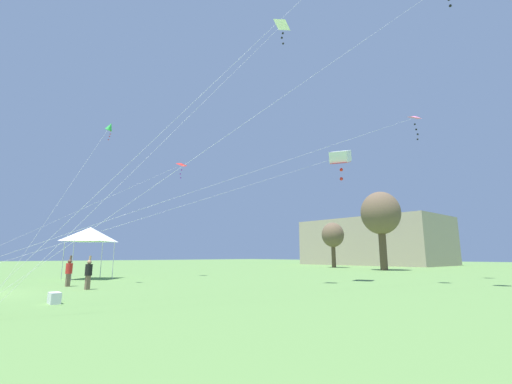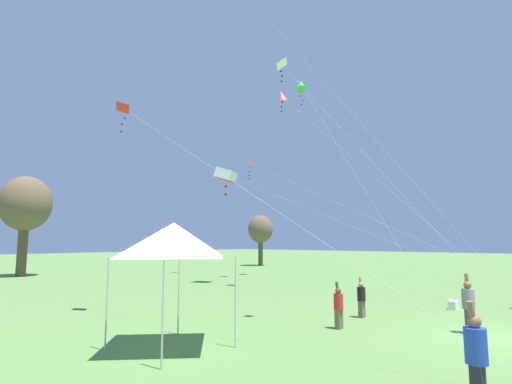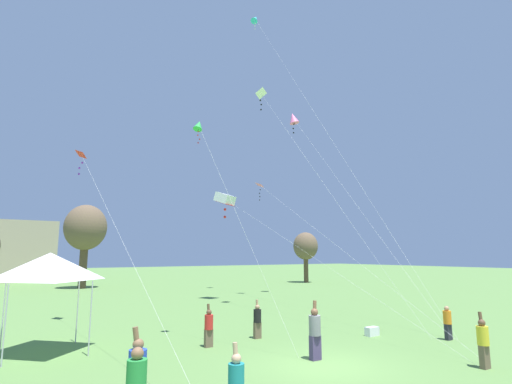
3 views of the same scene
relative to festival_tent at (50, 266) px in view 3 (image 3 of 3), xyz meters
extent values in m
plane|color=#5B8442|center=(7.98, -7.21, -3.33)|extent=(220.00, 220.00, 0.00)
cylinder|color=brown|center=(6.80, 31.17, -0.93)|extent=(0.87, 0.87, 4.79)
ellipsoid|color=brown|center=(6.80, 31.17, 3.55)|extent=(4.70, 4.70, 5.22)
cylinder|color=brown|center=(34.21, 24.57, -1.61)|extent=(0.63, 0.63, 3.44)
ellipsoid|color=brown|center=(34.21, 24.57, 1.61)|extent=(3.38, 3.38, 3.75)
cylinder|color=#B7B7BC|center=(-1.39, -1.39, -1.93)|extent=(0.05, 0.05, 2.79)
cylinder|color=#B7B7BC|center=(1.39, -1.39, -1.93)|extent=(0.05, 0.05, 2.79)
cylinder|color=#B7B7BC|center=(-1.39, 1.39, -1.93)|extent=(0.05, 0.05, 2.79)
cylinder|color=#B7B7BC|center=(1.39, 1.39, -1.93)|extent=(0.05, 0.05, 2.79)
pyramid|color=white|center=(0.00, 0.00, 0.01)|extent=(3.10, 3.10, 1.09)
cube|color=white|center=(13.40, -4.71, -3.13)|extent=(0.67, 0.34, 0.41)
cube|color=brown|center=(12.27, -10.52, -2.95)|extent=(0.36, 0.20, 0.76)
cylinder|color=yellow|center=(12.27, -10.52, -2.26)|extent=(0.38, 0.38, 0.63)
sphere|color=brown|center=(12.27, -10.52, -1.84)|extent=(0.24, 0.24, 0.24)
cylinder|color=brown|center=(12.30, -10.49, -1.74)|extent=(0.21, 0.23, 0.55)
cube|color=#473860|center=(8.22, -6.55, -2.90)|extent=(0.41, 0.23, 0.86)
cylinder|color=slate|center=(8.22, -6.55, -2.11)|extent=(0.43, 0.43, 0.71)
sphere|color=brown|center=(8.22, -6.55, -1.63)|extent=(0.27, 0.27, 0.27)
cylinder|color=brown|center=(8.24, -6.54, -1.52)|extent=(0.23, 0.20, 0.61)
cube|color=#282833|center=(15.53, -7.25, -2.98)|extent=(0.33, 0.18, 0.70)
cylinder|color=orange|center=(15.53, -7.25, -2.34)|extent=(0.35, 0.35, 0.58)
sphere|color=tan|center=(15.53, -7.25, -1.95)|extent=(0.22, 0.22, 0.22)
cube|color=brown|center=(5.86, -2.58, -2.97)|extent=(0.34, 0.19, 0.71)
cylinder|color=red|center=(5.86, -2.58, -2.32)|extent=(0.36, 0.36, 0.59)
sphere|color=brown|center=(5.86, -2.58, -1.92)|extent=(0.22, 0.22, 0.22)
cylinder|color=brown|center=(5.85, -2.55, -1.83)|extent=(0.16, 0.19, 0.51)
cylinder|color=teal|center=(2.90, -9.88, -2.28)|extent=(0.37, 0.37, 0.61)
sphere|color=tan|center=(2.90, -9.88, -1.87)|extent=(0.23, 0.23, 0.23)
cylinder|color=tan|center=(2.89, -9.86, -1.78)|extent=(0.17, 0.19, 0.52)
cylinder|color=#288E3D|center=(0.84, -9.17, -2.11)|extent=(0.43, 0.43, 0.71)
sphere|color=#896042|center=(0.84, -9.17, -1.63)|extent=(0.27, 0.27, 0.27)
cylinder|color=blue|center=(1.15, -8.21, -2.12)|extent=(0.43, 0.43, 0.70)
sphere|color=#896042|center=(1.15, -8.21, -1.65)|extent=(0.27, 0.27, 0.27)
cylinder|color=#896042|center=(1.11, -8.19, -1.55)|extent=(0.26, 0.22, 0.61)
cube|color=brown|center=(8.51, -2.25, -2.97)|extent=(0.34, 0.19, 0.71)
cylinder|color=black|center=(8.51, -2.25, -2.32)|extent=(0.36, 0.36, 0.59)
sphere|color=tan|center=(8.51, -2.25, -1.93)|extent=(0.22, 0.22, 0.22)
cylinder|color=tan|center=(8.51, -2.24, -1.84)|extent=(0.14, 0.16, 0.50)
cylinder|color=silver|center=(13.44, 0.87, 0.96)|extent=(2.27, 22.32, 8.59)
cube|color=white|center=(14.57, 12.03, 5.25)|extent=(1.74, 1.95, 1.25)
cube|color=red|center=(14.57, 12.03, 4.84)|extent=(1.54, 1.66, 0.51)
sphere|color=red|center=(14.59, 12.03, 4.31)|extent=(0.23, 0.23, 0.23)
sphere|color=red|center=(14.57, 12.02, 3.66)|extent=(0.23, 0.23, 0.23)
cylinder|color=silver|center=(2.17, -1.54, 1.47)|extent=(0.52, 16.04, 9.60)
pyramid|color=red|center=(1.95, 6.48, 6.31)|extent=(0.57, 0.83, 0.43)
sphere|color=purple|center=(1.99, 6.45, 5.77)|extent=(0.12, 0.12, 0.12)
sphere|color=purple|center=(1.85, 6.43, 5.43)|extent=(0.12, 0.12, 0.12)
sphere|color=purple|center=(1.86, 6.47, 5.09)|extent=(0.12, 0.12, 0.12)
cylinder|color=silver|center=(14.78, -0.20, 4.79)|extent=(0.47, 13.14, 16.23)
pyramid|color=white|center=(14.55, 6.39, 12.96)|extent=(0.96, 1.06, 0.57)
sphere|color=black|center=(14.53, 6.44, 12.35)|extent=(0.13, 0.13, 0.13)
sphere|color=black|center=(14.55, 6.32, 11.97)|extent=(0.13, 0.13, 0.13)
sphere|color=black|center=(14.57, 6.40, 11.59)|extent=(0.13, 0.13, 0.13)
cylinder|color=silver|center=(15.98, 1.56, 1.90)|extent=(6.54, 24.07, 10.46)
pyramid|color=pink|center=(19.27, 13.59, 7.18)|extent=(0.85, 0.68, 0.42)
sphere|color=black|center=(19.25, 13.51, 6.66)|extent=(0.12, 0.12, 0.12)
sphere|color=black|center=(19.26, 13.63, 6.33)|extent=(0.12, 0.12, 0.12)
sphere|color=black|center=(19.31, 13.66, 6.01)|extent=(0.12, 0.12, 0.12)
sphere|color=black|center=(19.28, 13.65, 5.68)|extent=(0.12, 0.12, 0.12)
cylinder|color=silver|center=(6.91, -3.49, 1.69)|extent=(1.99, 4.98, 10.03)
cone|color=green|center=(5.92, -1.00, 6.70)|extent=(0.75, 0.72, 0.64)
sphere|color=red|center=(5.94, -0.95, 6.41)|extent=(0.07, 0.07, 0.07)
sphere|color=red|center=(5.91, -0.94, 6.21)|extent=(0.07, 0.07, 0.07)
sphere|color=red|center=(5.99, -0.99, 6.01)|extent=(0.07, 0.07, 0.07)
sphere|color=red|center=(5.90, -1.02, 5.81)|extent=(0.07, 0.07, 0.07)
cylinder|color=silver|center=(18.16, 4.30, 11.48)|extent=(4.23, 23.33, 29.62)
cone|color=#2DBCD1|center=(20.27, 15.97, 26.29)|extent=(1.26, 1.18, 1.34)
sphere|color=white|center=(20.23, 15.92, 25.77)|extent=(0.13, 0.13, 0.13)
sphere|color=white|center=(20.20, 15.93, 25.42)|extent=(0.13, 0.13, 0.13)
sphere|color=white|center=(20.20, 15.94, 25.06)|extent=(0.13, 0.13, 0.13)
cylinder|color=silver|center=(19.06, 2.36, 5.38)|extent=(6.64, 19.55, 17.42)
cone|color=pink|center=(22.38, 12.14, 14.08)|extent=(1.37, 1.35, 1.34)
sphere|color=black|center=(22.39, 12.07, 13.45)|extent=(0.16, 0.16, 0.16)
sphere|color=black|center=(22.37, 12.16, 13.01)|extent=(0.16, 0.16, 0.16)
sphere|color=black|center=(22.40, 12.16, 12.57)|extent=(0.16, 0.16, 0.16)
camera|label=1|loc=(28.15, -7.71, -1.58)|focal=24.00mm
camera|label=2|loc=(-8.05, -10.19, -0.04)|focal=28.00mm
camera|label=3|loc=(-1.97, -18.15, 0.49)|focal=28.00mm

